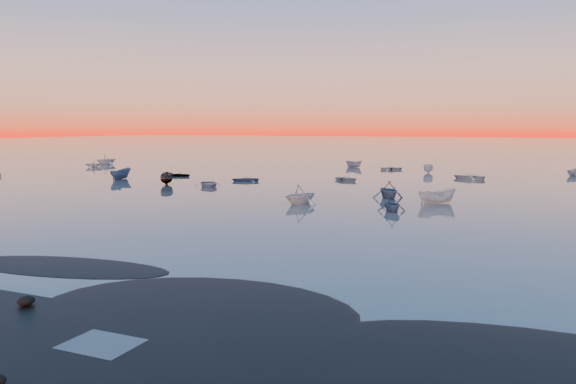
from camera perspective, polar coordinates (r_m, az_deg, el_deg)
The scene contains 6 objects.
ground at distance 123.14m, azimuth 12.92°, elevation 2.98°, with size 600.00×600.00×0.00m, color #675F56.
mud_lobes at distance 31.31m, azimuth -25.24°, elevation -7.92°, with size 140.00×6.00×0.07m, color black, non-canonical shape.
moored_fleet at distance 77.62m, azimuth 6.32°, elevation 1.04°, with size 124.00×58.00×1.20m, color silver, non-canonical shape.
boat_near_left at distance 71.55m, azimuth -8.06°, elevation 0.54°, with size 4.44×1.85×1.11m, color gray.
boat_near_center at distance 57.27m, azimuth 14.88°, elevation -1.14°, with size 4.13×1.75×1.43m, color silver.
boat_near_right at distance 51.15m, azimuth 10.52°, elevation -1.94°, with size 3.20×1.44×1.12m, color #39516C.
Camera 1 is at (23.13, -20.71, 7.55)m, focal length 35.00 mm.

